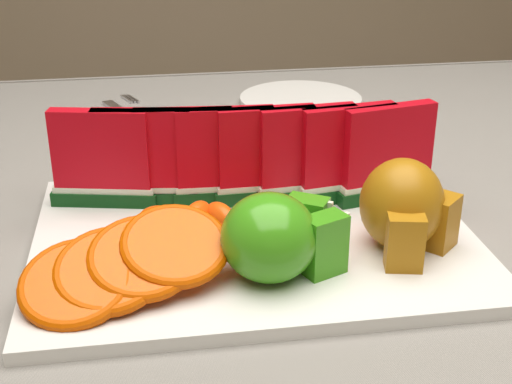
{
  "coord_description": "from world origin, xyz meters",
  "views": [
    {
      "loc": [
        -0.1,
        -0.67,
        1.08
      ],
      "look_at": [
        -0.01,
        -0.09,
        0.81
      ],
      "focal_mm": 50.0,
      "sensor_mm": 36.0,
      "label": 1
    }
  ],
  "objects_px": {
    "pear_cluster": "(404,207)",
    "apple_cluster": "(277,237)",
    "side_plate": "(301,100)",
    "fork": "(130,116)",
    "platter": "(254,239)"
  },
  "relations": [
    {
      "from": "pear_cluster",
      "to": "side_plate",
      "type": "xyz_separation_m",
      "value": [
        0.01,
        0.46,
        -0.05
      ]
    },
    {
      "from": "pear_cluster",
      "to": "fork",
      "type": "distance_m",
      "value": 0.5
    },
    {
      "from": "apple_cluster",
      "to": "pear_cluster",
      "type": "distance_m",
      "value": 0.12
    },
    {
      "from": "platter",
      "to": "apple_cluster",
      "type": "height_order",
      "value": "apple_cluster"
    },
    {
      "from": "pear_cluster",
      "to": "apple_cluster",
      "type": "bearing_deg",
      "value": -167.29
    },
    {
      "from": "pear_cluster",
      "to": "fork",
      "type": "bearing_deg",
      "value": 118.94
    },
    {
      "from": "platter",
      "to": "pear_cluster",
      "type": "xyz_separation_m",
      "value": [
        0.13,
        -0.04,
        0.04
      ]
    },
    {
      "from": "platter",
      "to": "side_plate",
      "type": "relative_size",
      "value": 1.76
    },
    {
      "from": "side_plate",
      "to": "fork",
      "type": "distance_m",
      "value": 0.25
    },
    {
      "from": "apple_cluster",
      "to": "side_plate",
      "type": "relative_size",
      "value": 0.47
    },
    {
      "from": "apple_cluster",
      "to": "side_plate",
      "type": "distance_m",
      "value": 0.51
    },
    {
      "from": "apple_cluster",
      "to": "platter",
      "type": "bearing_deg",
      "value": 96.73
    },
    {
      "from": "platter",
      "to": "apple_cluster",
      "type": "distance_m",
      "value": 0.08
    },
    {
      "from": "side_plate",
      "to": "fork",
      "type": "relative_size",
      "value": 1.19
    },
    {
      "from": "apple_cluster",
      "to": "pear_cluster",
      "type": "relative_size",
      "value": 1.14
    }
  ]
}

